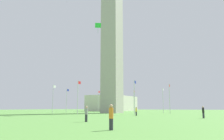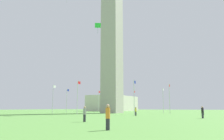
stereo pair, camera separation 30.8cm
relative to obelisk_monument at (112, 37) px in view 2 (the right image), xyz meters
The scene contains 17 objects.
ground_plane 23.00m from the obelisk_monument, ahead, with size 260.00×260.00×0.00m, color #548C3D.
obelisk_monument is the anchor object (origin of this frame).
flagpole_n 25.23m from the obelisk_monument, ahead, with size 1.12×0.14×7.73m.
flagpole_ne 25.22m from the obelisk_monument, 44.85° to the left, with size 1.12×0.14×7.73m.
flagpole_e 25.19m from the obelisk_monument, 89.79° to the left, with size 1.12×0.14×7.73m.
flagpole_se 25.16m from the obelisk_monument, 134.85° to the left, with size 1.12×0.14×7.73m.
flagpole_s 25.15m from the obelisk_monument, behind, with size 1.12×0.14×7.73m.
flagpole_sw 25.16m from the obelisk_monument, 134.85° to the right, with size 1.12×0.14×7.73m.
flagpole_w 25.19m from the obelisk_monument, 89.79° to the right, with size 1.12×0.14×7.73m.
flagpole_nw 25.22m from the obelisk_monument, 44.85° to the right, with size 1.12×0.14×7.73m.
person_orange_shirt 54.99m from the obelisk_monument, 152.35° to the right, with size 0.32×0.32×1.79m.
person_purple_shirt 34.48m from the obelisk_monument, 105.21° to the right, with size 0.32×0.32×1.74m.
person_black_shirt 41.61m from the obelisk_monument, 129.70° to the right, with size 0.32×0.32×1.78m.
person_yellow_shirt 31.25m from the obelisk_monument, 139.79° to the right, with size 0.32×0.32×1.70m.
person_gray_shirt 46.73m from the obelisk_monument, 156.27° to the right, with size 0.32×0.32×1.72m.
kite_green_diamond 12.56m from the obelisk_monument, 168.74° to the right, with size 1.88×1.94×2.50m.
distant_building 48.64m from the obelisk_monument, 27.18° to the left, with size 26.65×15.19×7.17m.
Camera 2 is at (-58.75, -31.21, 1.55)m, focal length 36.20 mm.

